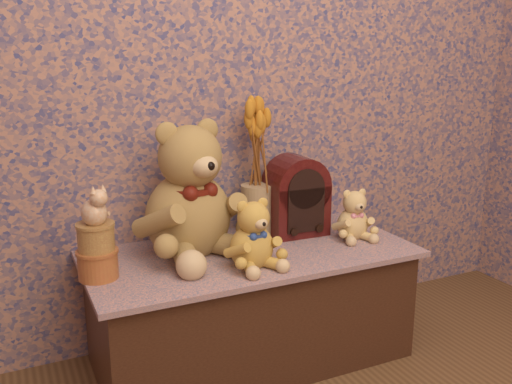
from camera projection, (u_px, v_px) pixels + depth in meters
display_shelf at (251, 305)px, 2.15m from camera, size 1.22×0.59×0.44m
teddy_large at (187, 183)px, 2.02m from camera, size 0.52×0.58×0.53m
teddy_medium at (252, 230)px, 1.92m from camera, size 0.23×0.27×0.26m
teddy_small at (353, 212)px, 2.22m from camera, size 0.20×0.22×0.22m
cathedral_radio at (296, 195)px, 2.26m from camera, size 0.24×0.18×0.32m
ceramic_vase at (257, 210)px, 2.25m from camera, size 0.13×0.13×0.21m
dried_stalks at (257, 133)px, 2.17m from camera, size 0.27×0.27×0.42m
biscuit_tin_lower at (98, 264)px, 1.83m from camera, size 0.14×0.14×0.09m
biscuit_tin_upper at (96, 238)px, 1.81m from camera, size 0.13×0.13×0.09m
cat_figurine at (93, 204)px, 1.78m from camera, size 0.13×0.14×0.14m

